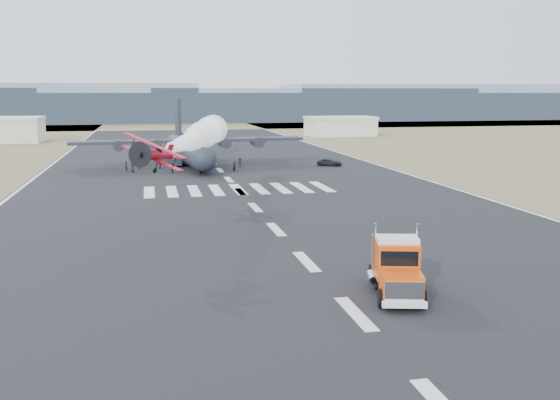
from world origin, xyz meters
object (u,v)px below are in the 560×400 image
object	(u,v)px
crew_c	(240,163)
crew_f	(172,168)
crew_a	(126,166)
crew_b	(235,167)
semi_truck	(396,266)
crew_d	(209,165)
aerobatic_biplane	(155,154)
support_vehicle	(330,162)
hangar_right	(340,126)
transport_aircraft	(188,148)
crew_e	(132,167)
crew_h	(159,164)
crew_g	(139,165)

from	to	relation	value
crew_c	crew_f	bearing A→B (deg)	52.23
crew_a	crew_b	bearing A→B (deg)	78.49
semi_truck	crew_d	world-z (taller)	semi_truck
crew_a	aerobatic_biplane	bearing A→B (deg)	3.79
support_vehicle	aerobatic_biplane	bearing A→B (deg)	176.78
crew_b	aerobatic_biplane	bearing A→B (deg)	-152.34
crew_a	crew_f	size ratio (longest dim) A/B	1.05
crew_d	hangar_right	bearing A→B (deg)	-110.35
transport_aircraft	crew_f	xyz separation A→B (m)	(-3.38, -10.77, -2.25)
hangar_right	crew_b	bearing A→B (deg)	-118.52
crew_d	crew_e	xyz separation A→B (m)	(-12.76, 1.03, -0.04)
support_vehicle	crew_e	bearing A→B (deg)	119.65
aerobatic_biplane	crew_d	size ratio (longest dim) A/B	2.91
semi_truck	aerobatic_biplane	world-z (taller)	aerobatic_biplane
crew_f	crew_a	bearing A→B (deg)	-102.45
hangar_right	aerobatic_biplane	xyz separation A→B (m)	(-57.39, -131.98, 5.16)
hangar_right	crew_f	size ratio (longest dim) A/B	11.96
semi_truck	crew_a	bearing A→B (deg)	120.02
support_vehicle	crew_h	size ratio (longest dim) A/B	2.62
hangar_right	crew_c	size ratio (longest dim) A/B	11.83
hangar_right	support_vehicle	xyz separation A→B (m)	(-25.71, -75.73, -2.37)
crew_e	crew_h	bearing A→B (deg)	-61.32
crew_c	crew_d	distance (m)	7.16
semi_truck	crew_g	world-z (taller)	semi_truck
hangar_right	crew_h	world-z (taller)	hangar_right
aerobatic_biplane	transport_aircraft	distance (m)	62.99
crew_b	crew_f	world-z (taller)	crew_f
crew_b	crew_f	bearing A→B (deg)	131.52
support_vehicle	transport_aircraft	bearing A→B (deg)	102.31
crew_g	crew_h	size ratio (longest dim) A/B	0.95
semi_truck	crew_d	size ratio (longest dim) A/B	4.68
hangar_right	transport_aircraft	world-z (taller)	transport_aircraft
semi_truck	crew_h	bearing A→B (deg)	115.24
semi_truck	support_vehicle	world-z (taller)	semi_truck
semi_truck	crew_b	bearing A→B (deg)	105.77
semi_truck	crew_e	bearing A→B (deg)	119.39
semi_truck	crew_f	size ratio (longest dim) A/B	5.17
crew_f	transport_aircraft	bearing A→B (deg)	173.62
crew_e	crew_f	bearing A→B (deg)	-123.46
semi_truck	support_vehicle	size ratio (longest dim) A/B	1.94
aerobatic_biplane	crew_e	xyz separation A→B (m)	(-3.24, 54.13, -7.26)
crew_d	crew_g	size ratio (longest dim) A/B	1.14
crew_f	aerobatic_biplane	bearing A→B (deg)	7.47
crew_e	crew_g	world-z (taller)	crew_e
semi_truck	crew_a	size ratio (longest dim) A/B	4.90
transport_aircraft	crew_e	size ratio (longest dim) A/B	23.01
aerobatic_biplane	crew_h	world-z (taller)	aerobatic_biplane
crew_b	semi_truck	bearing A→B (deg)	-136.15
crew_a	crew_h	size ratio (longest dim) A/B	1.03
crew_b	crew_f	xyz separation A→B (m)	(-10.44, 0.18, 0.03)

